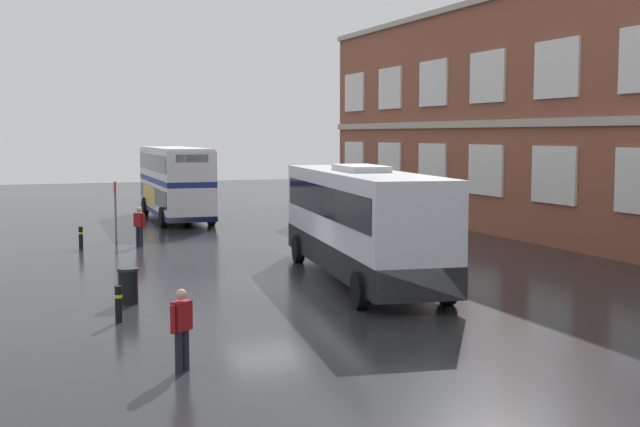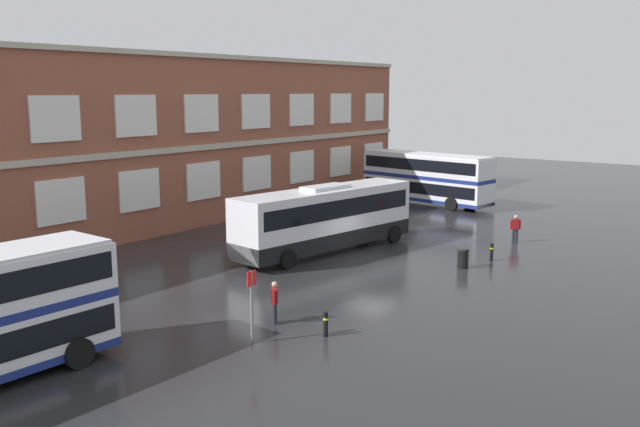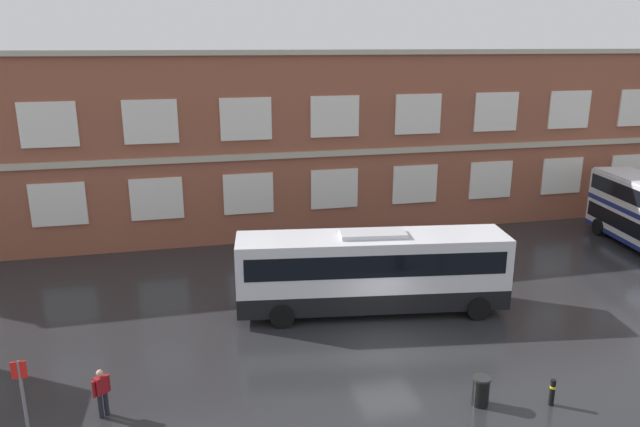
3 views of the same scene
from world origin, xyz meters
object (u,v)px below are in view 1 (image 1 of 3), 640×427
Objects in this scene: waiting_passenger at (139,225)px; safety_bollard_west at (81,238)px; station_litter_bin at (128,286)px; bus_stand_flag at (115,205)px; double_decker_near at (175,181)px; second_passenger at (182,326)px; touring_coach at (360,222)px; safety_bollard_east at (118,304)px.

safety_bollard_west is at bearing -89.36° from waiting_passenger.
bus_stand_flag is at bearing 173.92° from station_litter_bin.
double_decker_near is 10.77× the size of station_litter_bin.
safety_bollard_west is (-19.59, -0.21, -0.44)m from second_passenger.
waiting_passenger is at bearing 169.60° from station_litter_bin.
touring_coach is at bearing 36.08° from safety_bollard_west.
station_litter_bin is at bearing -179.82° from second_passenger.
touring_coach reaches higher than safety_bollard_west.
waiting_passenger is 1.00× the size of second_passenger.
double_decker_near reaches higher than safety_bollard_west.
double_decker_near is at bearing 153.20° from bus_stand_flag.
safety_bollard_west is at bearing 178.45° from safety_bollard_east.
waiting_passenger is (-10.98, -5.54, -0.98)m from touring_coach.
double_decker_near reaches higher than bus_stand_flag.
waiting_passenger is at bearing 18.83° from bus_stand_flag.
waiting_passenger is 19.74m from second_passenger.
second_passenger is at bearing 6.90° from safety_bollard_east.
bus_stand_flag is 2.84× the size of safety_bollard_west.
safety_bollard_west is (2.14, -1.72, -1.14)m from bus_stand_flag.
touring_coach is 11.66m from second_passenger.
second_passenger is at bearing -41.99° from touring_coach.
waiting_passenger and second_passenger have the same top height.
waiting_passenger is 1.79× the size of safety_bollard_east.
safety_bollard_west is (-10.95, -7.98, -1.42)m from touring_coach.
double_decker_near is 12.75m from safety_bollard_west.
bus_stand_flag is 2.62× the size of station_litter_bin.
double_decker_near reaches higher than waiting_passenger.
touring_coach is at bearing 113.51° from safety_bollard_east.
touring_coach is at bearing 99.61° from station_litter_bin.
waiting_passenger is 12.51m from station_litter_bin.
waiting_passenger is (10.98, -3.76, -1.22)m from double_decker_near.
touring_coach reaches higher than safety_bollard_east.
waiting_passenger is at bearing 173.50° from second_passenger.
double_decker_near reaches higher than touring_coach.
station_litter_bin is (23.28, -6.02, -1.63)m from double_decker_near.
station_litter_bin is at bearing -14.49° from double_decker_near.
safety_bollard_east is at bearing -14.02° from station_litter_bin.
second_passenger reaches higher than station_litter_bin.
safety_bollard_east is at bearing -14.45° from double_decker_near.
second_passenger is 5.04m from safety_bollard_east.
second_passenger reaches higher than safety_bollard_west.
second_passenger is 1.65× the size of station_litter_bin.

